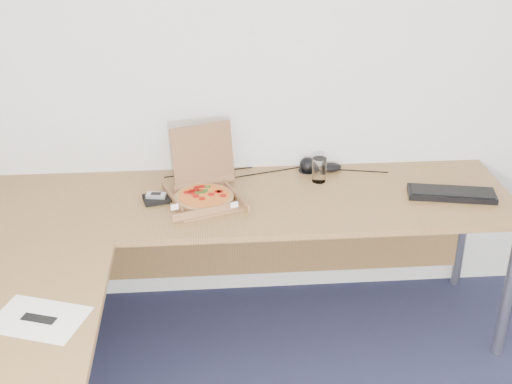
{
  "coord_description": "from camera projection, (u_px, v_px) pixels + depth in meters",
  "views": [
    {
      "loc": [
        -0.67,
        -1.42,
        2.16
      ],
      "look_at": [
        -0.45,
        1.28,
        0.82
      ],
      "focal_mm": 48.15,
      "sensor_mm": 36.0,
      "label": 1
    }
  ],
  "objects": [
    {
      "name": "room_shell",
      "position": [
        476.0,
        257.0,
        1.72
      ],
      "size": [
        3.5,
        3.5,
        2.5
      ],
      "primitive_type": null,
      "color": "silver",
      "rests_on": "ground"
    },
    {
      "name": "phone",
      "position": [
        156.0,
        195.0,
        3.13
      ],
      "size": [
        0.09,
        0.06,
        0.02
      ],
      "primitive_type": "cube",
      "rotation": [
        0.0,
        0.0,
        -0.16
      ],
      "color": "#B2B5BA",
      "rests_on": "wallet"
    },
    {
      "name": "wallet",
      "position": [
        157.0,
        199.0,
        3.14
      ],
      "size": [
        0.14,
        0.13,
        0.02
      ],
      "primitive_type": "cube",
      "rotation": [
        0.0,
        0.0,
        0.23
      ],
      "color": "black",
      "rests_on": "desk"
    },
    {
      "name": "keyboard",
      "position": [
        451.0,
        194.0,
        3.18
      ],
      "size": [
        0.42,
        0.22,
        0.02
      ],
      "primitive_type": "cube",
      "rotation": [
        0.0,
        0.0,
        -0.2
      ],
      "color": "black",
      "rests_on": "desk"
    },
    {
      "name": "drinking_glass",
      "position": [
        319.0,
        170.0,
        3.3
      ],
      "size": [
        0.07,
        0.07,
        0.12
      ],
      "primitive_type": "cylinder",
      "color": "silver",
      "rests_on": "desk"
    },
    {
      "name": "cable_bundle",
      "position": [
        272.0,
        172.0,
        3.42
      ],
      "size": [
        0.54,
        0.11,
        0.01
      ],
      "primitive_type": null,
      "rotation": [
        0.0,
        0.0,
        0.14
      ],
      "color": "black",
      "rests_on": "desk"
    },
    {
      "name": "paper_sheet",
      "position": [
        39.0,
        319.0,
        2.34
      ],
      "size": [
        0.36,
        0.31,
        0.0
      ],
      "primitive_type": "cube",
      "rotation": [
        0.0,
        0.0,
        -0.33
      ],
      "color": "white",
      "rests_on": "desk"
    },
    {
      "name": "mouse",
      "position": [
        330.0,
        167.0,
        3.43
      ],
      "size": [
        0.12,
        0.09,
        0.04
      ],
      "primitive_type": "ellipsoid",
      "rotation": [
        0.0,
        0.0,
        -0.12
      ],
      "color": "black",
      "rests_on": "desk"
    },
    {
      "name": "pizza_box",
      "position": [
        204.0,
        193.0,
        3.13
      ],
      "size": [
        0.3,
        0.35,
        0.31
      ],
      "rotation": [
        0.0,
        0.0,
        0.34
      ],
      "color": "#8E5F3B",
      "rests_on": "desk"
    },
    {
      "name": "dome_speaker",
      "position": [
        308.0,
        164.0,
        3.42
      ],
      "size": [
        0.09,
        0.09,
        0.08
      ],
      "primitive_type": "ellipsoid",
      "color": "black",
      "rests_on": "desk"
    },
    {
      "name": "desk",
      "position": [
        170.0,
        255.0,
        2.77
      ],
      "size": [
        2.5,
        2.2,
        0.73
      ],
      "color": "olive",
      "rests_on": "ground"
    }
  ]
}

